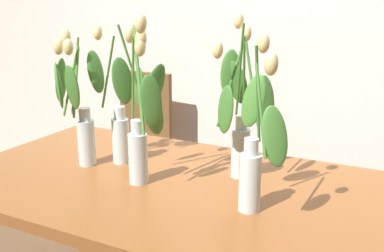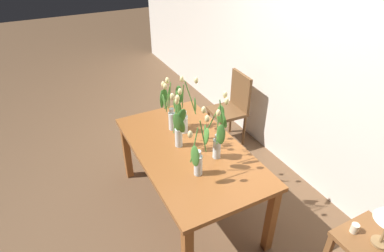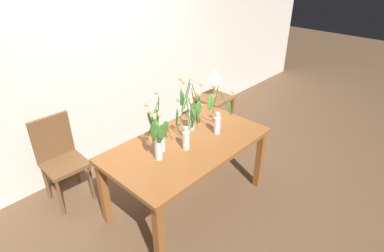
{
  "view_description": "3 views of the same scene",
  "coord_description": "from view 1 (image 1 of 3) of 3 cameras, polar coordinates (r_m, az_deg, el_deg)",
  "views": [
    {
      "loc": [
        0.72,
        -1.25,
        1.34
      ],
      "look_at": [
        0.07,
        0.05,
        0.94
      ],
      "focal_mm": 40.14,
      "sensor_mm": 36.0,
      "label": 1
    },
    {
      "loc": [
        2.04,
        -1.03,
        2.43
      ],
      "look_at": [
        0.01,
        0.02,
        0.98
      ],
      "focal_mm": 29.57,
      "sensor_mm": 36.0,
      "label": 2
    },
    {
      "loc": [
        -1.86,
        -1.8,
        2.37
      ],
      "look_at": [
        0.02,
        -0.05,
        0.94
      ],
      "focal_mm": 29.64,
      "sensor_mm": 36.0,
      "label": 3
    }
  ],
  "objects": [
    {
      "name": "tulip_vase_3",
      "position": [
        1.54,
        6.42,
        1.37
      ],
      "size": [
        0.25,
        0.25,
        0.59
      ],
      "color": "silver",
      "rests_on": "dining_table"
    },
    {
      "name": "tulip_vase_2",
      "position": [
        1.69,
        -14.95,
        1.51
      ],
      "size": [
        0.15,
        0.15,
        0.53
      ],
      "color": "silver",
      "rests_on": "dining_table"
    },
    {
      "name": "tulip_vase_0",
      "position": [
        1.72,
        -9.55,
        1.32
      ],
      "size": [
        0.22,
        0.18,
        0.58
      ],
      "color": "silver",
      "rests_on": "dining_table"
    },
    {
      "name": "tulip_vase_4",
      "position": [
        1.29,
        8.29,
        -4.07
      ],
      "size": [
        0.22,
        0.23,
        0.53
      ],
      "color": "silver",
      "rests_on": "dining_table"
    },
    {
      "name": "dining_chair",
      "position": [
        2.87,
        -7.28,
        -1.18
      ],
      "size": [
        0.42,
        0.42,
        0.93
      ],
      "color": "brown",
      "rests_on": "ground"
    },
    {
      "name": "dining_table",
      "position": [
        1.6,
        -3.23,
        -10.22
      ],
      "size": [
        1.6,
        0.9,
        0.74
      ],
      "color": "brown",
      "rests_on": "ground"
    },
    {
      "name": "tulip_vase_1",
      "position": [
        1.46,
        -6.88,
        0.69
      ],
      "size": [
        0.24,
        0.18,
        0.59
      ],
      "color": "silver",
      "rests_on": "dining_table"
    },
    {
      "name": "room_wall_rear",
      "position": [
        2.73,
        11.65,
        15.37
      ],
      "size": [
        9.0,
        0.1,
        2.7
      ],
      "primitive_type": "cube",
      "color": "silver",
      "rests_on": "ground"
    }
  ]
}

